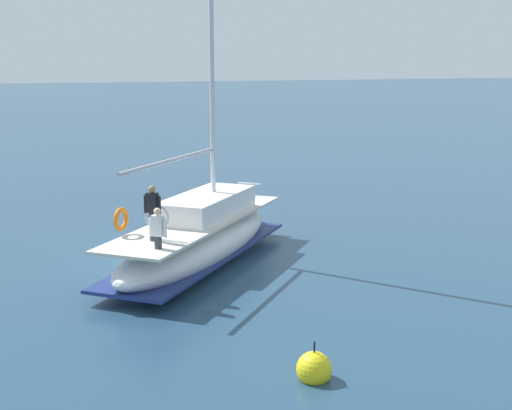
% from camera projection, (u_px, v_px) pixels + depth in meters
% --- Properties ---
extents(ground_plane, '(400.00, 400.00, 0.00)m').
position_uv_depth(ground_plane, '(158.00, 257.00, 23.79)').
color(ground_plane, navy).
extents(main_sailboat, '(8.58, 8.38, 14.11)m').
position_uv_depth(main_sailboat, '(199.00, 236.00, 22.81)').
color(main_sailboat, white).
rests_on(main_sailboat, ground).
extents(mooring_buoy, '(0.74, 0.74, 0.97)m').
position_uv_depth(mooring_buoy, '(314.00, 369.00, 14.62)').
color(mooring_buoy, yellow).
rests_on(mooring_buoy, ground).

